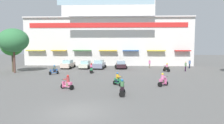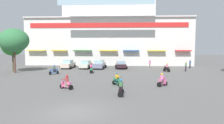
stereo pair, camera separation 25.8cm
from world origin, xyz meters
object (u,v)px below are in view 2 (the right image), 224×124
Objects in this scene: plaza_tree_2 at (14,40)px; scooter_rider_7 at (117,80)px; parked_car_0 at (68,64)px; scooter_rider_3 at (162,81)px; parked_car_2 at (99,64)px; pedestrian_0 at (190,63)px; plaza_tree_0 at (12,46)px; scooter_rider_2 at (167,68)px; scooter_rider_6 at (54,70)px; scooter_rider_1 at (66,83)px; scooter_rider_0 at (121,88)px; scooter_rider_4 at (91,69)px; parked_car_3 at (121,65)px; pedestrian_1 at (150,63)px; pedestrian_2 at (186,66)px; parked_car_1 at (86,64)px.

plaza_tree_2 is 4.73× the size of scooter_rider_7.
parked_car_0 is at bearing 121.84° from scooter_rider_7.
plaza_tree_2 reaches higher than scooter_rider_3.
plaza_tree_2 is 1.62× the size of parked_car_0.
parked_car_2 is 17.42m from pedestrian_0.
scooter_rider_2 is at bearing 3.20° from plaza_tree_0.
parked_car_2 is at bearing -176.05° from pedestrian_0.
pedestrian_0 reaches higher than scooter_rider_7.
scooter_rider_3 is 1.03× the size of scooter_rider_6.
scooter_rider_2 is (13.15, 14.08, -0.01)m from scooter_rider_1.
parked_car_0 is 22.90m from scooter_rider_0.
scooter_rider_0 is 1.01× the size of scooter_rider_7.
scooter_rider_7 is at bearing -76.24° from parked_car_2.
parked_car_0 reaches higher than scooter_rider_7.
scooter_rider_6 is 0.86× the size of pedestrian_0.
scooter_rider_3 is at bearing -46.23° from scooter_rider_4.
parked_car_3 is 13.24m from scooter_rider_6.
plaza_tree_0 reaches higher than scooter_rider_0.
scooter_rider_1 is 0.98× the size of scooter_rider_4.
pedestrian_0 reaches higher than scooter_rider_1.
pedestrian_0 is at bearing 42.93° from scooter_rider_2.
scooter_rider_7 is at bearing -109.15° from pedestrian_1.
scooter_rider_4 is (-4.95, 14.13, -0.00)m from scooter_rider_0.
scooter_rider_1 is (-5.63, 2.24, -0.03)m from scooter_rider_0.
pedestrian_2 is at bearing 9.67° from scooter_rider_2.
pedestrian_0 is 7.75m from pedestrian_1.
pedestrian_1 reaches higher than scooter_rider_6.
scooter_rider_4 is 0.92× the size of pedestrian_0.
parked_car_0 is 1.00× the size of parked_car_1.
scooter_rider_2 is (7.52, 16.33, -0.04)m from scooter_rider_0.
scooter_rider_7 is (6.52, -16.08, -0.12)m from parked_car_1.
plaza_tree_2 reaches higher than scooter_rider_6.
pedestrian_2 is at bearing -115.46° from pedestrian_0.
plaza_tree_2 reaches higher than parked_car_0.
parked_car_0 is (6.96, 6.66, -4.44)m from plaza_tree_2.
pedestrian_2 reaches higher than scooter_rider_0.
parked_car_3 is at bearing 6.72° from parked_car_2.
parked_car_0 is at bearing 167.26° from scooter_rider_2.
parked_car_0 is at bearing 131.22° from scooter_rider_4.
parked_car_0 is 0.96× the size of parked_car_2.
parked_car_3 is at bearing -177.84° from pedestrian_1.
scooter_rider_6 is 12.79m from scooter_rider_7.
plaza_tree_0 is at bearing -159.02° from parked_car_2.
pedestrian_0 is (17.38, 1.20, 0.15)m from parked_car_2.
parked_car_1 is at bearing -177.51° from parked_car_3.
scooter_rider_1 is 19.27m from scooter_rider_2.
scooter_rider_4 is 12.29m from pedestrian_1.
scooter_rider_3 is at bearing -28.30° from scooter_rider_6.
parked_car_0 reaches higher than scooter_rider_2.
pedestrian_1 is (9.65, 0.69, 0.16)m from parked_car_2.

